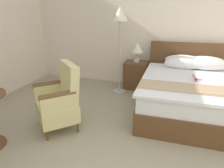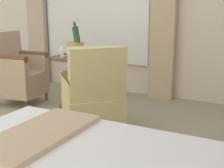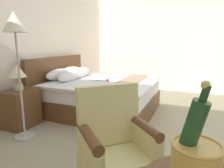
{
  "view_description": "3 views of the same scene",
  "coord_description": "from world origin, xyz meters",
  "views": [
    {
      "loc": [
        0.25,
        -1.27,
        1.6
      ],
      "look_at": [
        -0.44,
        0.97,
        0.76
      ],
      "focal_mm": 32.0,
      "sensor_mm": 36.0,
      "label": 1
    },
    {
      "loc": [
        1.46,
        2.6,
        1.29
      ],
      "look_at": [
        -0.91,
        1.36,
        0.65
      ],
      "focal_mm": 50.0,
      "sensor_mm": 36.0,
      "label": 2
    },
    {
      "loc": [
        -2.71,
        0.39,
        1.32
      ],
      "look_at": [
        -0.48,
        1.32,
        0.82
      ],
      "focal_mm": 32.0,
      "sensor_mm": 36.0,
      "label": 3
    }
  ],
  "objects": [
    {
      "name": "side_table_round",
      "position": [
        -1.88,
        0.29,
        0.4
      ],
      "size": [
        0.61,
        0.61,
        0.69
      ],
      "color": "brown",
      "rests_on": "ground"
    },
    {
      "name": "champagne_bucket",
      "position": [
        -1.84,
        0.36,
        0.82
      ],
      "size": [
        0.22,
        0.22,
        0.48
      ],
      "color": "gold",
      "rests_on": "side_table_round"
    },
    {
      "name": "wine_glass_near_bucket",
      "position": [
        -2.02,
        0.25,
        0.8
      ],
      "size": [
        0.07,
        0.07,
        0.16
      ],
      "color": "white",
      "rests_on": "side_table_round"
    },
    {
      "name": "wine_glass_near_edge",
      "position": [
        -1.78,
        0.17,
        0.81
      ],
      "size": [
        0.08,
        0.08,
        0.15
      ],
      "color": "white",
      "rests_on": "side_table_round"
    },
    {
      "name": "snack_plate",
      "position": [
        -1.92,
        0.13,
        0.7
      ],
      "size": [
        0.14,
        0.14,
        0.04
      ],
      "color": "white",
      "rests_on": "side_table_round"
    },
    {
      "name": "armchair_by_window",
      "position": [
        -1.23,
        0.98,
        0.43
      ],
      "size": [
        0.79,
        0.79,
        0.95
      ],
      "color": "brown",
      "rests_on": "ground"
    },
    {
      "name": "armchair_facing_bed",
      "position": [
        -1.71,
        -0.53,
        0.43
      ],
      "size": [
        0.62,
        0.64,
        1.0
      ],
      "color": "brown",
      "rests_on": "ground"
    }
  ]
}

